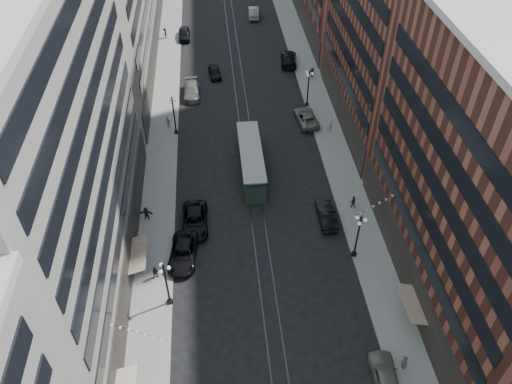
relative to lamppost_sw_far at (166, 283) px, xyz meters
name	(u,v)px	position (x,y,z in m)	size (l,w,h in m)	color
ground	(243,109)	(9.20, 32.00, -3.10)	(220.00, 220.00, 0.00)	black
sidewalk_west	(167,77)	(-1.80, 42.00, -3.02)	(4.00, 180.00, 0.15)	gray
sidewalk_east	(307,71)	(20.20, 42.00, -3.02)	(4.00, 180.00, 0.15)	gray
rail_west	(233,75)	(8.50, 42.00, -3.09)	(0.12, 180.00, 0.02)	#2D2D33
rail_east	(242,74)	(9.90, 42.00, -3.09)	(0.12, 180.00, 0.02)	#2D2D33
building_west_mid	(55,157)	(-7.80, 5.00, 10.90)	(8.00, 36.00, 28.00)	gray
building_east_mid	(480,190)	(26.20, 0.00, 8.90)	(8.00, 30.00, 24.00)	brown
lamppost_sw_far	(166,283)	(0.00, 0.00, 0.00)	(1.03, 1.14, 5.52)	black
lamppost_sw_mid	(174,114)	(0.00, 27.00, 0.00)	(1.03, 1.14, 5.52)	black
lamppost_se_far	(358,235)	(18.40, 4.00, 0.00)	(1.03, 1.14, 5.52)	black
lamppost_se_mid	(308,87)	(18.40, 32.00, 0.00)	(1.03, 1.14, 5.52)	black
streetcar	(251,162)	(9.20, 18.31, -1.59)	(2.61, 11.78, 3.26)	#22362A
car_2	(183,253)	(1.21, 5.32, -2.30)	(2.65, 5.75, 1.60)	black
car_4	(386,378)	(17.60, -9.56, -2.21)	(2.10, 5.23, 1.78)	slate
pedestrian_2	(156,273)	(-1.38, 3.01, -2.20)	(0.73, 0.40, 1.50)	black
pedestrian_4	(404,362)	(19.50, -8.41, -2.09)	(1.00, 0.46, 1.71)	gray
car_7	(195,220)	(2.40, 9.80, -2.28)	(2.72, 5.89, 1.64)	black
car_8	(192,91)	(2.07, 36.46, -2.28)	(2.28, 5.61, 1.63)	slate
car_9	(184,34)	(0.80, 55.47, -2.26)	(1.99, 4.94, 1.68)	black
car_10	(326,215)	(16.58, 9.29, -2.30)	(1.68, 4.81, 1.58)	black
car_11	(306,118)	(17.60, 28.01, -2.33)	(2.55, 5.52, 1.54)	slate
car_12	(289,59)	(17.60, 44.73, -2.23)	(2.43, 5.99, 1.74)	black
car_13	(215,72)	(5.62, 41.75, -2.39)	(1.66, 4.13, 1.41)	black
car_14	(254,12)	(13.70, 63.34, -2.21)	(1.88, 5.38, 1.77)	gray
pedestrian_5	(146,213)	(-2.83, 11.26, -2.15)	(1.47, 0.42, 1.58)	black
pedestrian_6	(168,122)	(-1.07, 28.58, -2.17)	(0.91, 0.41, 1.55)	#B8B398
pedestrian_7	(353,202)	(19.89, 10.94, -2.19)	(0.73, 0.40, 1.51)	black
pedestrian_8	(330,125)	(20.24, 25.40, -1.98)	(0.70, 0.46, 1.92)	#B3A694
pedestrian_9	(312,73)	(20.48, 39.57, -2.13)	(1.06, 0.44, 1.64)	black
pedestrian_extra_0	(165,33)	(-2.47, 55.73, -2.09)	(1.10, 0.46, 1.71)	black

